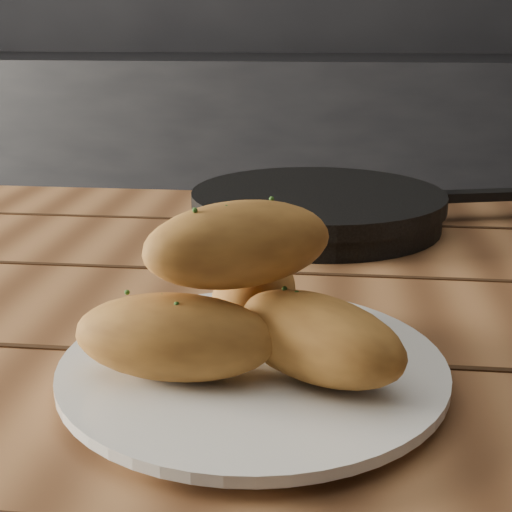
{
  "coord_description": "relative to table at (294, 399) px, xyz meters",
  "views": [
    {
      "loc": [
        0.49,
        -0.56,
        1.0
      ],
      "look_at": [
        0.44,
        -0.08,
        0.84
      ],
      "focal_mm": 50.0,
      "sensor_mm": 36.0,
      "label": 1
    }
  ],
  "objects": [
    {
      "name": "counter",
      "position": [
        -0.46,
        1.66,
        -0.21
      ],
      "size": [
        2.8,
        0.6,
        0.9
      ],
      "primitive_type": "cube",
      "color": "black",
      "rests_on": "ground"
    },
    {
      "name": "table",
      "position": [
        0.0,
        0.0,
        0.0
      ],
      "size": [
        1.6,
        0.94,
        0.75
      ],
      "color": "#966138",
      "rests_on": "ground"
    },
    {
      "name": "plate",
      "position": [
        -0.02,
        -0.14,
        0.1
      ],
      "size": [
        0.28,
        0.28,
        0.02
      ],
      "color": "silver",
      "rests_on": "table"
    },
    {
      "name": "bread_rolls",
      "position": [
        -0.03,
        -0.14,
        0.15
      ],
      "size": [
        0.24,
        0.2,
        0.12
      ],
      "color": "#B77932",
      "rests_on": "plate"
    },
    {
      "name": "skillet",
      "position": [
        0.01,
        0.29,
        0.11
      ],
      "size": [
        0.45,
        0.32,
        0.05
      ],
      "color": "black",
      "rests_on": "table"
    }
  ]
}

